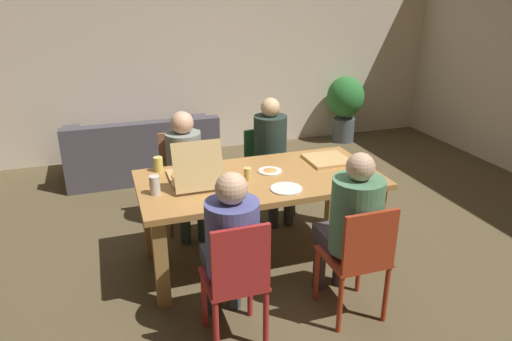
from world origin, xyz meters
The scene contains 20 objects.
ground_plane centered at (0.00, 0.00, 0.00)m, with size 20.00×20.00×0.00m, color brown.
back_wall centered at (0.00, 3.10, 1.45)m, with size 7.57×0.12×2.91m, color beige.
dining_table centered at (0.00, 0.00, 0.66)m, with size 1.99×0.98×0.78m.
chair_0 centered at (-0.48, 0.91, 0.52)m, with size 0.44×0.45×0.92m.
person_0 centered at (-0.48, 0.75, 0.69)m, with size 0.34×0.55×1.17m.
chair_1 centered at (0.40, 0.93, 0.50)m, with size 0.44×0.45×0.86m.
person_1 centered at (0.40, 0.78, 0.72)m, with size 0.33×0.55×1.23m.
chair_2 centered at (0.40, -0.97, 0.52)m, with size 0.41×0.42×0.91m.
person_2 centered at (0.40, -0.82, 0.73)m, with size 0.36×0.56×1.24m.
chair_3 centered at (-0.48, -0.96, 0.52)m, with size 0.39×0.40×0.94m.
person_3 centered at (-0.48, -0.82, 0.72)m, with size 0.35×0.53×1.22m.
pizza_box_0 centered at (0.70, 0.16, 0.79)m, with size 0.37×0.37×0.03m.
pizza_box_1 centered at (-0.53, 0.11, 0.83)m, with size 0.38×0.53×0.38m.
plate_0 centered at (0.11, -0.30, 0.79)m, with size 0.25×0.25×0.01m.
plate_1 centered at (0.12, 0.08, 0.79)m, with size 0.20×0.20×0.03m.
drinking_glass_0 centered at (-0.77, 0.40, 0.84)m, with size 0.08×0.08×0.12m, color #DBCD5D.
drinking_glass_1 centered at (-0.12, -0.03, 0.83)m, with size 0.06×0.06×0.11m, color #E1C565.
drinking_glass_2 centered at (-0.86, -0.06, 0.85)m, with size 0.08×0.08×0.15m, color silver.
couch centered at (-0.76, 2.32, 0.28)m, with size 1.81×0.88×0.76m.
potted_plant centered at (2.28, 2.73, 0.60)m, with size 0.55×0.55×0.99m.
Camera 1 is at (-1.17, -3.40, 2.29)m, focal length 33.20 mm.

